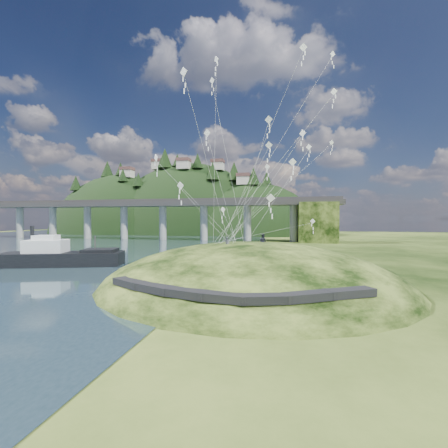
# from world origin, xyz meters

# --- Properties ---
(ground) EXTENTS (320.00, 320.00, 0.00)m
(ground) POSITION_xyz_m (0.00, 0.00, 0.00)
(ground) COLOR black
(ground) RESTS_ON ground
(grass_hill) EXTENTS (36.00, 32.00, 13.00)m
(grass_hill) POSITION_xyz_m (8.00, 2.00, -1.50)
(grass_hill) COLOR black
(grass_hill) RESTS_ON ground
(footpath) EXTENTS (22.29, 5.84, 0.83)m
(footpath) POSITION_xyz_m (7.46, -9.74, 2.08)
(footpath) COLOR black
(footpath) RESTS_ON ground
(bridge) EXTENTS (160.00, 11.00, 15.00)m
(bridge) POSITION_xyz_m (-26.46, 70.07, 9.70)
(bridge) COLOR #2D2B2B
(bridge) RESTS_ON ground
(far_ridge) EXTENTS (153.00, 70.00, 94.50)m
(far_ridge) POSITION_xyz_m (-43.58, 122.17, -7.44)
(far_ridge) COLOR black
(far_ridge) RESTS_ON ground
(work_barge) EXTENTS (19.39, 10.50, 6.55)m
(work_barge) POSITION_xyz_m (-24.12, 10.12, 1.64)
(work_barge) COLOR black
(work_barge) RESTS_ON ground
(wooden_dock) EXTENTS (13.82, 7.46, 1.00)m
(wooden_dock) POSITION_xyz_m (-2.69, 7.34, 0.44)
(wooden_dock) COLOR #361D16
(wooden_dock) RESTS_ON ground
(kite_flyers) EXTENTS (4.68, 3.87, 1.98)m
(kite_flyers) POSITION_xyz_m (8.42, 2.61, 5.87)
(kite_flyers) COLOR #22242E
(kite_flyers) RESTS_ON ground
(kite_swarm) EXTENTS (19.60, 16.20, 21.50)m
(kite_swarm) POSITION_xyz_m (8.22, 1.76, 16.17)
(kite_swarm) COLOR white
(kite_swarm) RESTS_ON ground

